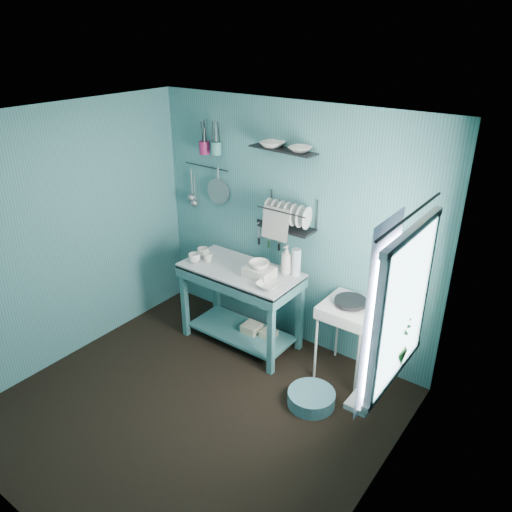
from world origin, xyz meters
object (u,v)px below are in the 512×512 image
Objects in this scene: dish_rack at (287,213)px; storage_tin_small at (268,339)px; work_counter at (241,306)px; colander at (218,191)px; mug_left at (194,258)px; wash_tub at (259,272)px; mug_mid at (208,257)px; utensil_cup_magenta at (204,148)px; storage_tin_large at (252,333)px; mug_right at (203,252)px; water_bottle at (296,262)px; frying_pan at (351,301)px; soap_bottle at (286,259)px; utensil_cup_teal at (216,148)px; hotplate_stand at (347,340)px; potted_plant at (391,341)px; floor_basin at (311,398)px.

dish_rack is 1.37m from storage_tin_small.
work_counter is 4.38× the size of colander.
wash_tub is (0.73, 0.14, 0.00)m from mug_left.
utensil_cup_magenta reaches higher than mug_mid.
mug_right is at bearing -175.24° from storage_tin_large.
mug_right is at bearing -167.83° from water_bottle.
mug_mid is 0.18× the size of dish_rack.
soap_bottle is at bearing 176.83° from frying_pan.
utensil_cup_magenta reaches higher than soap_bottle.
mug_mid is at bearing -162.00° from soap_bottle.
mug_right is 0.95m from soap_bottle.
water_bottle is 1.00× the size of colander.
utensil_cup_magenta is (-0.98, 0.37, 1.01)m from wash_tub.
mug_right reaches higher than frying_pan.
mug_right is at bearing 178.47° from wash_tub.
utensil_cup_magenta is 0.48m from colander.
mug_left reaches higher than work_counter.
work_counter is at bearing -31.29° from utensil_cup_teal.
soap_bottle reaches higher than hotplate_stand.
storage_tin_small is at bearing -135.00° from soap_bottle.
soap_bottle is 1.07× the size of water_bottle.
potted_plant is 1.21m from floor_basin.
floor_basin is at bearing -8.67° from mug_left.
water_bottle is 1.49m from potted_plant.
work_counter is at bearing 175.43° from wash_tub.
frying_pan is at bearing -3.17° from soap_bottle.
utensil_cup_teal is at bearing 100.12° from mug_left.
water_bottle reaches higher than floor_basin.
work_counter is 9.98× the size of mug_right.
work_counter is 0.34m from storage_tin_large.
wash_tub is at bearing -116.57° from storage_tin_small.
colander is at bearing 141.17° from work_counter.
storage_tin_small is at bearing 8.53° from storage_tin_large.
utensil_cup_magenta reaches higher than storage_tin_small.
hotplate_stand is 2.06m from colander.
storage_tin_large is (-0.15, 0.07, -0.81)m from wash_tub.
frying_pan is 2.07m from utensil_cup_teal.
soap_bottle is at bearing 45.00° from storage_tin_small.
storage_tin_large is (-1.05, -0.11, -0.28)m from hotplate_stand.
wash_tub is 1.64m from potted_plant.
wash_tub reaches higher than mug_mid.
floor_basin is at bearing -14.02° from mug_right.
mug_left is at bearing -169.14° from wash_tub.
utensil_cup_magenta reaches higher than mug_left.
mug_mid is 1.13m from utensil_cup_teal.
hotplate_stand is at bearing -5.67° from utensil_cup_magenta.
mug_mid is 0.77× the size of utensil_cup_teal.
storage_tin_large is at bearing -171.47° from storage_tin_small.
mug_right is 1.10m from utensil_cup_magenta.
utensil_cup_magenta is (-1.89, 0.19, 1.11)m from frying_pan.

